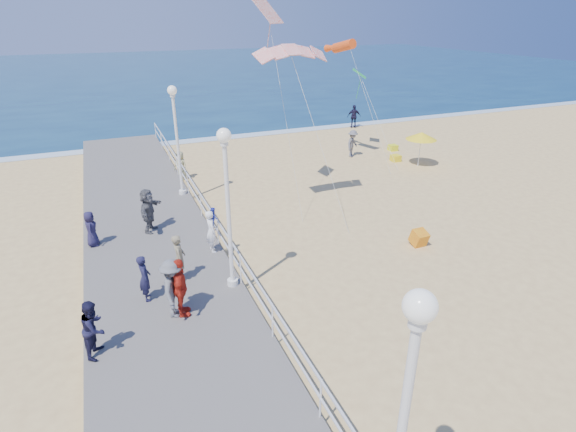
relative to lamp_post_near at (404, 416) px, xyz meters
name	(u,v)px	position (x,y,z in m)	size (l,w,h in m)	color
ground	(368,264)	(5.35, 9.00, -3.66)	(160.00, 160.00, 0.00)	#E2C076
ocean	(151,73)	(5.35, 74.00, -3.65)	(160.00, 90.00, 0.05)	#0C2F4D
surf_line	(225,138)	(5.35, 29.50, -3.63)	(160.00, 1.20, 0.04)	white
boardwalk	(169,304)	(-2.15, 9.00, -3.46)	(5.00, 44.00, 0.40)	slate
railing	(240,261)	(0.30, 9.00, -2.41)	(0.05, 42.00, 0.55)	white
lamp_post_near	(404,416)	(0.00, 0.00, 0.00)	(0.44, 0.44, 5.32)	white
lamp_post_mid	(227,194)	(0.00, 9.00, 0.00)	(0.44, 0.44, 5.32)	white
lamp_post_far	(176,130)	(0.00, 18.00, 0.00)	(0.44, 0.44, 5.32)	white
woman_holding_toddler	(211,231)	(-0.05, 11.56, -2.42)	(0.61, 0.40, 1.68)	white
toddler_held	(213,218)	(0.10, 11.71, -1.97)	(0.43, 0.33, 0.87)	#3541C7
spectator_0	(145,278)	(-2.74, 9.25, -2.48)	(0.57, 0.37, 1.56)	#191937
spectator_2	(173,288)	(-2.04, 8.07, -2.32)	(1.21, 0.70, 1.88)	slate
spectator_3	(180,288)	(-1.85, 7.99, -2.31)	(1.11, 0.46, 1.90)	red
spectator_4	(91,229)	(-4.25, 13.82, -2.55)	(0.70, 0.45, 1.43)	#1F1C3D
spectator_5	(148,210)	(-2.01, 14.27, -2.33)	(1.73, 0.55, 1.86)	#515156
spectator_6	(179,258)	(-1.52, 9.99, -2.42)	(0.61, 0.40, 1.68)	#7F7457
spectator_7	(94,328)	(-4.25, 7.18, -2.44)	(0.80, 0.62, 1.64)	#181732
beach_walker_a	(353,144)	(11.82, 21.48, -2.77)	(1.15, 0.66, 1.78)	slate
beach_walker_b	(354,116)	(16.12, 28.65, -2.72)	(1.10, 0.46, 1.88)	#1A1631
beach_walker_c	(181,165)	(0.55, 21.36, -2.84)	(0.81, 0.52, 1.65)	#9A996A
box_kite	(419,239)	(8.02, 9.46, -3.36)	(0.55, 0.55, 0.60)	#DD4F0D
beach_umbrella	(421,136)	(14.64, 18.15, -1.75)	(1.90, 1.90, 2.14)	white
beach_chair_left	(396,158)	(13.93, 19.53, -3.46)	(0.55, 0.55, 0.40)	yellow
beach_chair_right	(393,148)	(15.19, 21.67, -3.46)	(0.55, 0.55, 0.40)	yellow
kite_parafoil	(292,50)	(4.53, 14.63, 3.69)	(3.22, 0.90, 0.30)	red
kite_windsock	(344,46)	(10.54, 20.99, 3.31)	(0.56, 0.56, 2.77)	#E74813
kite_diamond_green	(359,73)	(12.90, 22.93, 1.46)	(1.05, 1.05, 0.02)	green
kite_diamond_redwhite	(267,10)	(4.24, 16.67, 5.18)	(1.43, 1.43, 0.02)	red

